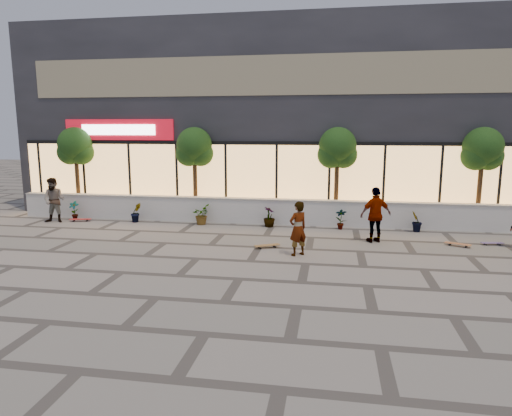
% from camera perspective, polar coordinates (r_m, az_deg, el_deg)
% --- Properties ---
extents(ground, '(80.00, 80.00, 0.00)m').
position_cam_1_polar(ground, '(12.00, -2.16, -8.87)').
color(ground, gray).
rests_on(ground, ground).
extents(planter_wall, '(22.00, 0.42, 1.04)m').
position_cam_1_polar(planter_wall, '(18.57, 2.20, -0.43)').
color(planter_wall, silver).
rests_on(planter_wall, ground).
extents(retail_building, '(24.00, 9.17, 8.50)m').
position_cam_1_polar(retail_building, '(23.72, 3.98, 10.85)').
color(retail_building, '#232428').
rests_on(retail_building, ground).
extents(shrub_a, '(0.43, 0.29, 0.81)m').
position_cam_1_polar(shrub_a, '(20.92, -21.77, -0.29)').
color(shrub_a, '#163812').
rests_on(shrub_a, ground).
extents(shrub_b, '(0.57, 0.57, 0.81)m').
position_cam_1_polar(shrub_b, '(19.62, -14.76, -0.54)').
color(shrub_b, '#163812').
rests_on(shrub_b, ground).
extents(shrub_c, '(0.68, 0.77, 0.81)m').
position_cam_1_polar(shrub_c, '(18.66, -6.89, -0.82)').
color(shrub_c, '#163812').
rests_on(shrub_c, ground).
extents(shrub_d, '(0.64, 0.64, 0.81)m').
position_cam_1_polar(shrub_d, '(18.07, 1.66, -1.10)').
color(shrub_d, '#163812').
rests_on(shrub_d, ground).
extents(shrub_e, '(0.46, 0.35, 0.81)m').
position_cam_1_polar(shrub_e, '(17.91, 10.57, -1.37)').
color(shrub_e, '#163812').
rests_on(shrub_e, ground).
extents(shrub_f, '(0.55, 0.57, 0.81)m').
position_cam_1_polar(shrub_f, '(18.19, 19.42, -1.60)').
color(shrub_f, '#163812').
rests_on(shrub_f, ground).
extents(tree_west, '(1.60, 1.50, 3.92)m').
position_cam_1_polar(tree_west, '(21.98, -21.65, 6.96)').
color(tree_west, '#452D18').
rests_on(tree_west, ground).
extents(tree_midwest, '(1.60, 1.50, 3.92)m').
position_cam_1_polar(tree_midwest, '(19.72, -7.71, 7.30)').
color(tree_midwest, '#452D18').
rests_on(tree_midwest, ground).
extents(tree_mideast, '(1.60, 1.50, 3.92)m').
position_cam_1_polar(tree_mideast, '(18.84, 10.14, 7.11)').
color(tree_mideast, '#452D18').
rests_on(tree_mideast, ground).
extents(tree_east, '(1.60, 1.50, 3.92)m').
position_cam_1_polar(tree_east, '(19.68, 26.47, 6.35)').
color(tree_east, '#452D18').
rests_on(tree_east, ground).
extents(skater_center, '(0.73, 0.71, 1.69)m').
position_cam_1_polar(skater_center, '(13.99, 5.26, -2.58)').
color(skater_center, white).
rests_on(skater_center, ground).
extents(skater_left, '(0.98, 0.81, 1.86)m').
position_cam_1_polar(skater_left, '(20.58, -23.92, 0.89)').
color(skater_left, tan).
rests_on(skater_left, ground).
extents(skater_right_near, '(1.21, 0.88, 1.91)m').
position_cam_1_polar(skater_right_near, '(16.06, 14.73, -0.83)').
color(skater_right_near, white).
rests_on(skater_right_near, ground).
extents(skateboard_center, '(0.85, 0.59, 0.10)m').
position_cam_1_polar(skateboard_center, '(14.97, 1.39, -4.70)').
color(skateboard_center, brown).
rests_on(skateboard_center, ground).
extents(skateboard_left, '(0.90, 0.44, 0.10)m').
position_cam_1_polar(skateboard_left, '(20.53, -21.11, -1.33)').
color(skateboard_left, '#B12421').
rests_on(skateboard_left, ground).
extents(skateboard_right_near, '(0.83, 0.54, 0.10)m').
position_cam_1_polar(skateboard_right_near, '(16.57, 23.93, -4.13)').
color(skateboard_right_near, '#9D5A33').
rests_on(skateboard_right_near, ground).
extents(skateboard_right_far, '(0.75, 0.30, 0.09)m').
position_cam_1_polar(skateboard_right_far, '(17.26, 27.43, -3.90)').
color(skateboard_right_far, '#57447E').
rests_on(skateboard_right_far, ground).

